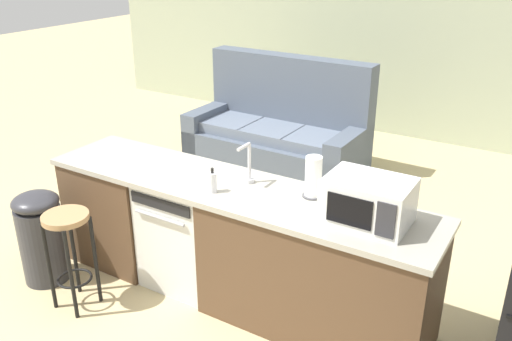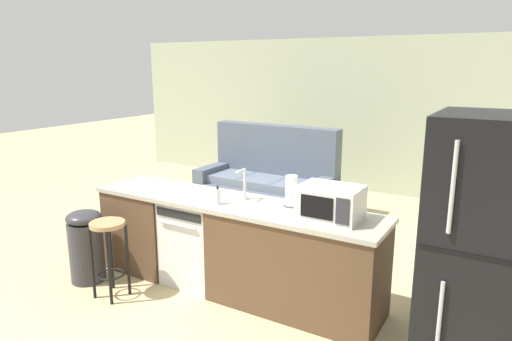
% 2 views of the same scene
% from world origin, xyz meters
% --- Properties ---
extents(ground_plane, '(24.00, 24.00, 0.00)m').
position_xyz_m(ground_plane, '(0.00, 0.00, 0.00)').
color(ground_plane, tan).
extents(wall_back, '(10.00, 0.06, 2.60)m').
position_xyz_m(wall_back, '(0.30, 4.20, 1.30)').
color(wall_back, '#A8B293').
rests_on(wall_back, ground_plane).
extents(kitchen_counter, '(2.94, 0.66, 0.90)m').
position_xyz_m(kitchen_counter, '(0.24, 0.00, 0.42)').
color(kitchen_counter, brown).
rests_on(kitchen_counter, ground_plane).
extents(dishwasher, '(0.58, 0.61, 0.84)m').
position_xyz_m(dishwasher, '(-0.25, -0.00, 0.42)').
color(dishwasher, silver).
rests_on(dishwasher, ground_plane).
extents(microwave, '(0.50, 0.37, 0.28)m').
position_xyz_m(microwave, '(1.13, -0.00, 1.04)').
color(microwave, white).
rests_on(microwave, kitchen_counter).
extents(sink_faucet, '(0.07, 0.18, 0.30)m').
position_xyz_m(sink_faucet, '(0.23, 0.10, 1.03)').
color(sink_faucet, silver).
rests_on(sink_faucet, kitchen_counter).
extents(paper_towel_roll, '(0.14, 0.14, 0.28)m').
position_xyz_m(paper_towel_roll, '(0.70, 0.14, 1.04)').
color(paper_towel_roll, '#4C4C51').
rests_on(paper_towel_roll, kitchen_counter).
extents(soap_bottle, '(0.06, 0.06, 0.18)m').
position_xyz_m(soap_bottle, '(0.10, -0.15, 0.97)').
color(soap_bottle, silver).
rests_on(soap_bottle, kitchen_counter).
extents(bar_stool, '(0.32, 0.32, 0.74)m').
position_xyz_m(bar_stool, '(-0.76, -0.70, 0.54)').
color(bar_stool, tan).
rests_on(bar_stool, ground_plane).
extents(trash_bin, '(0.35, 0.35, 0.74)m').
position_xyz_m(trash_bin, '(-1.22, -0.59, 0.38)').
color(trash_bin, '#333338').
rests_on(trash_bin, ground_plane).
extents(couch, '(2.01, 0.93, 1.27)m').
position_xyz_m(couch, '(-0.76, 2.35, 0.39)').
color(couch, '#515B6B').
rests_on(couch, ground_plane).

